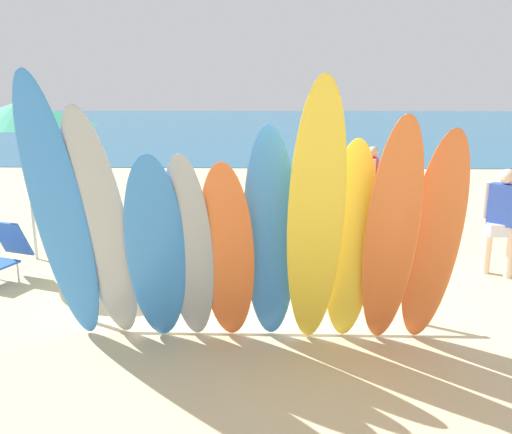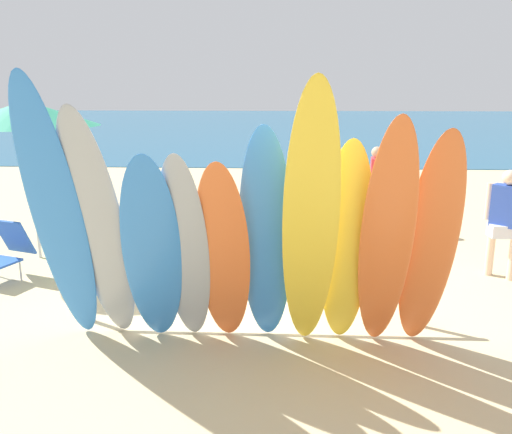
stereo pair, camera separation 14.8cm
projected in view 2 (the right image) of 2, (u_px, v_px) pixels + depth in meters
The scene contains 17 objects.
ground at pixel (272, 158), 19.53m from camera, with size 60.00×60.00×0.00m, color #D3BC8C.
ocean_water at pixel (277, 124), 36.42m from camera, with size 60.00×40.00×0.02m, color #235B7F.
surfboard_rack at pixel (251, 280), 5.83m from camera, with size 3.87×0.07×0.62m.
surfboard_blue_0 at pixel (58, 219), 4.96m from camera, with size 0.49×0.07×2.87m, color #337AD1.
surfboard_grey_1 at pixel (99, 232), 5.05m from camera, with size 0.53×0.08×2.58m, color #999EA3.
surfboard_blue_2 at pixel (152, 253), 5.11m from camera, with size 0.57×0.07×2.12m, color #337AD1.
surfboard_grey_3 at pixel (185, 252), 5.14m from camera, with size 0.47×0.06×2.11m, color #999EA3.
surfboard_orange_4 at pixel (223, 256), 5.16m from camera, with size 0.53×0.06×2.02m, color orange.
surfboard_blue_5 at pixel (266, 239), 5.14m from camera, with size 0.52×0.06×2.32m, color #337AD1.
surfboard_yellow_6 at pixel (310, 226), 4.81m from camera, with size 0.51×0.06×2.84m, color yellow.
surfboard_yellow_7 at pixel (346, 247), 5.10m from camera, with size 0.49×0.07×2.21m, color yellow.
surfboard_orange_8 at pixel (387, 241), 4.89m from camera, with size 0.49×0.08×2.49m, color orange.
surfboard_orange_9 at pixel (430, 244), 5.03m from camera, with size 0.53×0.08×2.31m, color orange.
beachgoer_photographing at pixel (506, 217), 7.16m from camera, with size 0.46×0.39×1.50m.
beachgoer_midbeach at pixel (376, 182), 9.74m from camera, with size 0.39×0.57×1.51m.
beach_chair_red at pixel (6, 249), 7.20m from camera, with size 0.71×0.83×0.81m.
beach_umbrella at pixel (26, 113), 7.68m from camera, with size 2.08×2.08×2.37m.
Camera 2 is at (0.32, -5.48, 2.58)m, focal length 37.32 mm.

